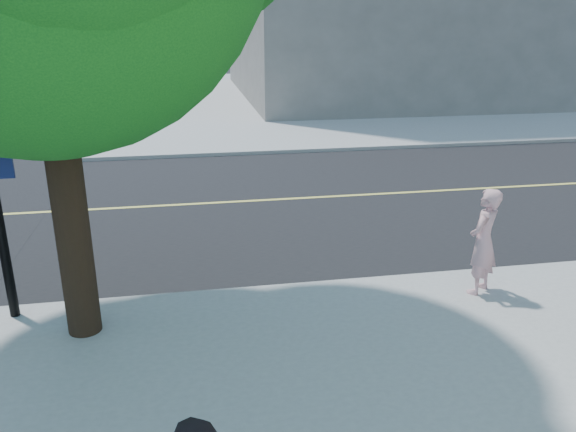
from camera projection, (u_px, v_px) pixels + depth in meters
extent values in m
plane|color=black|center=(53.00, 310.00, 8.04)|extent=(140.00, 140.00, 0.00)
cube|color=black|center=(96.00, 210.00, 12.22)|extent=(140.00, 9.00, 0.01)
cube|color=#9C9C9C|center=(404.00, 94.00, 30.26)|extent=(29.00, 25.00, 0.12)
imported|color=#DAA0A9|center=(483.00, 241.00, 8.08)|extent=(0.68, 0.65, 1.56)
cylinder|color=black|center=(65.00, 174.00, 6.62)|extent=(0.41, 0.41, 4.11)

